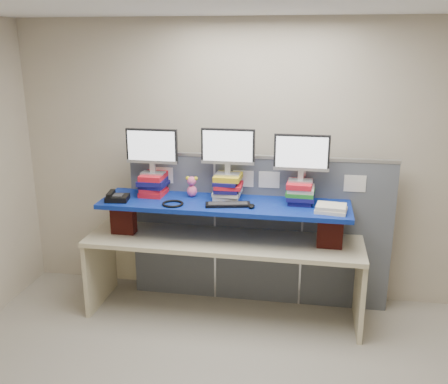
% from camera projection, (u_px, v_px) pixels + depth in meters
% --- Properties ---
extents(room, '(5.00, 4.00, 2.80)m').
position_uv_depth(room, '(231.00, 236.00, 3.10)').
color(room, beige).
rests_on(room, ground).
extents(cubicle_partition, '(2.60, 0.06, 1.53)m').
position_uv_depth(cubicle_partition, '(258.00, 230.00, 4.97)').
color(cubicle_partition, '#4F545D').
rests_on(cubicle_partition, ground).
extents(desk, '(2.60, 0.78, 0.79)m').
position_uv_depth(desk, '(224.00, 253.00, 4.76)').
color(desk, beige).
rests_on(desk, ground).
extents(brick_pier_left, '(0.23, 0.13, 0.31)m').
position_uv_depth(brick_pier_left, '(123.00, 218.00, 4.79)').
color(brick_pier_left, maroon).
rests_on(brick_pier_left, desk).
extents(brick_pier_right, '(0.23, 0.13, 0.31)m').
position_uv_depth(brick_pier_right, '(330.00, 231.00, 4.46)').
color(brick_pier_right, maroon).
rests_on(brick_pier_right, desk).
extents(blue_board, '(2.32, 0.60, 0.04)m').
position_uv_depth(blue_board, '(224.00, 204.00, 4.62)').
color(blue_board, '#0B3B92').
rests_on(blue_board, brick_pier_left).
extents(book_stack_left, '(0.26, 0.32, 0.21)m').
position_uv_depth(book_stack_left, '(153.00, 184.00, 4.82)').
color(book_stack_left, red).
rests_on(book_stack_left, blue_board).
extents(book_stack_center, '(0.27, 0.31, 0.23)m').
position_uv_depth(book_stack_center, '(228.00, 187.00, 4.70)').
color(book_stack_center, silver).
rests_on(book_stack_center, blue_board).
extents(book_stack_right, '(0.26, 0.30, 0.20)m').
position_uv_depth(book_stack_right, '(300.00, 192.00, 4.58)').
color(book_stack_right, '#161355').
rests_on(book_stack_right, blue_board).
extents(monitor_left, '(0.50, 0.14, 0.43)m').
position_uv_depth(monitor_left, '(152.00, 149.00, 4.72)').
color(monitor_left, '#ACADB2').
rests_on(monitor_left, book_stack_left).
extents(monitor_center, '(0.50, 0.14, 0.43)m').
position_uv_depth(monitor_center, '(228.00, 149.00, 4.59)').
color(monitor_center, '#ACADB2').
rests_on(monitor_center, book_stack_center).
extents(monitor_right, '(0.50, 0.14, 0.43)m').
position_uv_depth(monitor_right, '(302.00, 155.00, 4.49)').
color(monitor_right, '#ACADB2').
rests_on(monitor_right, book_stack_right).
extents(keyboard, '(0.43, 0.22, 0.03)m').
position_uv_depth(keyboard, '(228.00, 204.00, 4.52)').
color(keyboard, black).
rests_on(keyboard, blue_board).
extents(mouse, '(0.09, 0.12, 0.03)m').
position_uv_depth(mouse, '(252.00, 206.00, 4.46)').
color(mouse, black).
rests_on(mouse, blue_board).
extents(desk_phone, '(0.22, 0.21, 0.09)m').
position_uv_depth(desk_phone, '(117.00, 197.00, 4.66)').
color(desk_phone, black).
rests_on(desk_phone, blue_board).
extents(headset, '(0.23, 0.23, 0.02)m').
position_uv_depth(headset, '(173.00, 204.00, 4.54)').
color(headset, black).
rests_on(headset, blue_board).
extents(plush_toy, '(0.12, 0.09, 0.20)m').
position_uv_depth(plush_toy, '(192.00, 186.00, 4.76)').
color(plush_toy, pink).
rests_on(plush_toy, blue_board).
extents(binder_stack, '(0.29, 0.24, 0.06)m').
position_uv_depth(binder_stack, '(331.00, 208.00, 4.35)').
color(binder_stack, white).
rests_on(binder_stack, blue_board).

